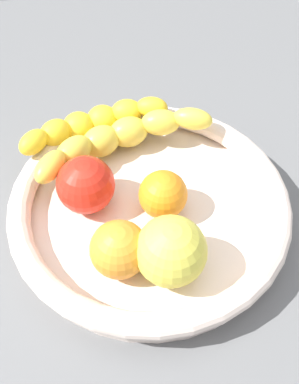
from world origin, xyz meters
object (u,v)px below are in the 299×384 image
(orange_front, at_px, (163,195))
(apple_yellow, at_px, (171,251))
(fruit_bowl, at_px, (150,206))
(banana_draped_right, at_px, (119,137))
(tomato_red, at_px, (86,185))
(orange_mid_left, at_px, (119,249))
(banana_draped_left, at_px, (92,123))

(orange_front, xyz_separation_m, apple_yellow, (-0.01, -0.08, 0.01))
(fruit_bowl, xyz_separation_m, apple_yellow, (0.00, -0.08, 0.03))
(banana_draped_right, bearing_deg, tomato_red, -127.98)
(orange_mid_left, relative_size, apple_yellow, 0.83)
(fruit_bowl, bearing_deg, banana_draped_left, 108.38)
(fruit_bowl, relative_size, tomato_red, 4.85)
(banana_draped_left, xyz_separation_m, orange_mid_left, (-0.01, -0.20, -0.00))
(orange_front, height_order, tomato_red, tomato_red)
(fruit_bowl, height_order, orange_front, orange_front)
(banana_draped_left, xyz_separation_m, banana_draped_right, (0.03, -0.04, 0.00))
(banana_draped_left, xyz_separation_m, apple_yellow, (0.04, -0.22, 0.01))
(banana_draped_left, bearing_deg, orange_mid_left, -91.69)
(banana_draped_left, distance_m, orange_mid_left, 0.20)
(apple_yellow, bearing_deg, tomato_red, 121.87)
(fruit_bowl, xyz_separation_m, banana_draped_left, (-0.04, 0.13, 0.03))
(banana_draped_right, xyz_separation_m, orange_mid_left, (-0.03, -0.16, -0.00))
(orange_mid_left, bearing_deg, orange_front, 43.33)
(fruit_bowl, xyz_separation_m, tomato_red, (-0.07, 0.03, 0.03))
(banana_draped_right, height_order, orange_mid_left, orange_mid_left)
(fruit_bowl, bearing_deg, apple_yellow, -89.94)
(orange_front, bearing_deg, banana_draped_left, 112.86)
(banana_draped_left, height_order, banana_draped_right, banana_draped_right)
(banana_draped_left, relative_size, orange_front, 3.65)
(fruit_bowl, xyz_separation_m, orange_mid_left, (-0.05, -0.07, 0.03))
(orange_front, bearing_deg, fruit_bowl, 156.82)
(fruit_bowl, distance_m, orange_front, 0.03)
(orange_mid_left, bearing_deg, fruit_bowl, 53.26)
(tomato_red, height_order, apple_yellow, apple_yellow)
(fruit_bowl, bearing_deg, tomato_red, 159.56)
(banana_draped_right, relative_size, orange_front, 4.25)
(fruit_bowl, bearing_deg, banana_draped_right, 99.72)
(banana_draped_left, distance_m, orange_front, 0.15)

